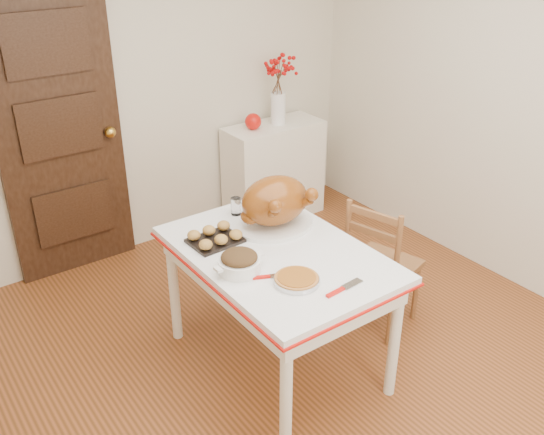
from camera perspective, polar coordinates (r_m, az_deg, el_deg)
floor at (r=3.65m, az=4.40°, el=-14.23°), size 3.50×4.00×0.00m
wall_back at (r=4.59m, az=-11.53°, el=12.03°), size 3.50×0.00×2.50m
wall_right at (r=4.28m, az=23.63°, el=9.18°), size 0.00×4.00×2.50m
door_back at (r=4.40m, az=-19.38°, el=7.35°), size 0.85×0.06×2.06m
sideboard at (r=5.14m, az=0.17°, el=4.37°), size 0.83×0.37×0.83m
kitchen_table at (r=3.46m, az=0.49°, el=-8.67°), size 0.88×1.29×0.77m
chair_oak at (r=3.83m, az=10.43°, el=-4.19°), size 0.49×0.49×0.89m
berry_vase at (r=4.94m, az=0.60°, el=11.79°), size 0.28×0.28×0.53m
apple at (r=4.86m, az=-1.79°, el=9.04°), size 0.13×0.13×0.13m
turkey_platter at (r=3.42m, az=0.27°, el=1.36°), size 0.57×0.51×0.30m
pumpkin_pie at (r=2.97m, az=2.34°, el=-5.80°), size 0.28×0.28×0.05m
stuffing_dish at (r=3.05m, az=-3.10°, el=-4.21°), size 0.28×0.23×0.11m
rolls_tray at (r=3.33m, az=-5.41°, el=-1.77°), size 0.28×0.22×0.07m
pie_server at (r=2.96m, az=6.82°, el=-6.60°), size 0.24×0.09×0.01m
carving_knife at (r=3.03m, az=0.47°, el=-5.50°), size 0.25×0.16×0.01m
drinking_glass at (r=3.61m, az=-3.42°, el=1.08°), size 0.07×0.07×0.11m
shaker_pair at (r=3.73m, az=-0.63°, el=1.88°), size 0.09×0.04×0.09m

